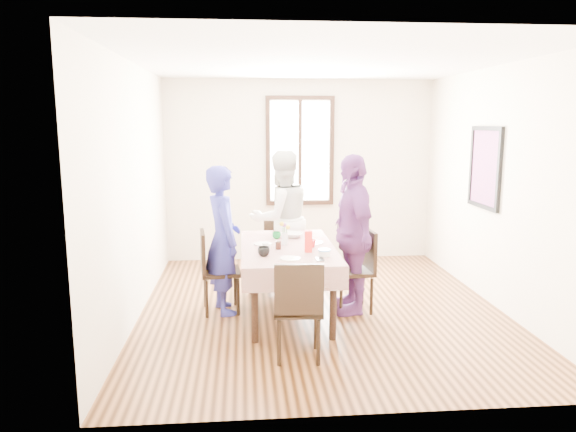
% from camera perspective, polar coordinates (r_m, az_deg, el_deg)
% --- Properties ---
extents(ground, '(4.50, 4.50, 0.00)m').
position_cam_1_polar(ground, '(6.14, 3.48, -9.76)').
color(ground, black).
rests_on(ground, ground).
extents(back_wall, '(4.00, 0.00, 4.00)m').
position_cam_1_polar(back_wall, '(8.04, 1.26, 4.85)').
color(back_wall, beige).
rests_on(back_wall, ground).
extents(right_wall, '(0.00, 4.50, 4.50)m').
position_cam_1_polar(right_wall, '(6.43, 21.58, 2.84)').
color(right_wall, beige).
rests_on(right_wall, ground).
extents(window_frame, '(1.02, 0.06, 1.62)m').
position_cam_1_polar(window_frame, '(8.00, 1.28, 6.98)').
color(window_frame, black).
rests_on(window_frame, back_wall).
extents(window_pane, '(0.90, 0.02, 1.50)m').
position_cam_1_polar(window_pane, '(8.01, 1.27, 6.98)').
color(window_pane, white).
rests_on(window_pane, back_wall).
extents(art_poster, '(0.04, 0.76, 0.96)m').
position_cam_1_polar(art_poster, '(6.67, 20.39, 4.88)').
color(art_poster, red).
rests_on(art_poster, right_wall).
extents(dining_table, '(0.87, 1.59, 0.75)m').
position_cam_1_polar(dining_table, '(5.82, -0.04, -6.96)').
color(dining_table, black).
rests_on(dining_table, ground).
extents(tablecloth, '(0.99, 1.71, 0.01)m').
position_cam_1_polar(tablecloth, '(5.72, -0.04, -3.31)').
color(tablecloth, '#510704').
rests_on(tablecloth, dining_table).
extents(chair_left, '(0.46, 0.46, 0.91)m').
position_cam_1_polar(chair_left, '(5.93, -7.21, -5.92)').
color(chair_left, black).
rests_on(chair_left, ground).
extents(chair_right, '(0.45, 0.45, 0.91)m').
position_cam_1_polar(chair_right, '(5.95, 6.93, -5.86)').
color(chair_right, black).
rests_on(chair_right, ground).
extents(chair_far, '(0.43, 0.43, 0.91)m').
position_cam_1_polar(chair_far, '(6.85, -0.82, -3.65)').
color(chair_far, black).
rests_on(chair_far, ground).
extents(chair_near, '(0.45, 0.45, 0.91)m').
position_cam_1_polar(chair_near, '(4.76, 1.09, -9.88)').
color(chair_near, black).
rests_on(chair_near, ground).
extents(person_left, '(0.54, 0.68, 1.62)m').
position_cam_1_polar(person_left, '(5.84, -7.09, -2.55)').
color(person_left, navy).
rests_on(person_left, ground).
extents(person_far, '(1.03, 0.93, 1.73)m').
position_cam_1_polar(person_far, '(6.75, -0.81, -0.29)').
color(person_far, silver).
rests_on(person_far, ground).
extents(person_right, '(0.52, 1.06, 1.74)m').
position_cam_1_polar(person_right, '(5.84, 6.83, -1.93)').
color(person_right, '#673275').
rests_on(person_right, ground).
extents(mug_black, '(0.16, 0.16, 0.09)m').
position_cam_1_polar(mug_black, '(5.29, -2.62, -3.83)').
color(mug_black, black).
rests_on(mug_black, tablecloth).
extents(mug_flag, '(0.12, 0.12, 0.08)m').
position_cam_1_polar(mug_flag, '(5.67, 2.60, -2.97)').
color(mug_flag, red).
rests_on(mug_flag, tablecloth).
extents(mug_green, '(0.14, 0.14, 0.08)m').
position_cam_1_polar(mug_green, '(6.08, -1.24, -2.08)').
color(mug_green, '#0C7226').
rests_on(mug_green, tablecloth).
extents(serving_bowl, '(0.29, 0.29, 0.06)m').
position_cam_1_polar(serving_bowl, '(6.14, 0.52, -2.05)').
color(serving_bowl, white).
rests_on(serving_bowl, tablecloth).
extents(juice_carton, '(0.07, 0.07, 0.22)m').
position_cam_1_polar(juice_carton, '(5.44, 2.20, -2.73)').
color(juice_carton, red).
rests_on(juice_carton, tablecloth).
extents(butter_tub, '(0.12, 0.12, 0.06)m').
position_cam_1_polar(butter_tub, '(5.31, 3.91, -4.01)').
color(butter_tub, white).
rests_on(butter_tub, tablecloth).
extents(jam_jar, '(0.06, 0.06, 0.08)m').
position_cam_1_polar(jam_jar, '(5.57, -1.05, -3.17)').
color(jam_jar, black).
rests_on(jam_jar, tablecloth).
extents(drinking_glass, '(0.07, 0.07, 0.10)m').
position_cam_1_polar(drinking_glass, '(5.43, -2.40, -3.43)').
color(drinking_glass, silver).
rests_on(drinking_glass, tablecloth).
extents(smartphone, '(0.07, 0.15, 0.01)m').
position_cam_1_polar(smartphone, '(5.18, 3.42, -4.63)').
color(smartphone, black).
rests_on(smartphone, tablecloth).
extents(flower_vase, '(0.07, 0.07, 0.14)m').
position_cam_1_polar(flower_vase, '(5.76, -0.35, -2.46)').
color(flower_vase, silver).
rests_on(flower_vase, tablecloth).
extents(plate_left, '(0.20, 0.20, 0.01)m').
position_cam_1_polar(plate_left, '(5.81, -2.72, -3.00)').
color(plate_left, white).
rests_on(plate_left, tablecloth).
extents(plate_right, '(0.20, 0.20, 0.01)m').
position_cam_1_polar(plate_right, '(5.86, 2.75, -2.87)').
color(plate_right, white).
rests_on(plate_right, tablecloth).
extents(plate_far, '(0.20, 0.20, 0.01)m').
position_cam_1_polar(plate_far, '(6.32, -0.56, -1.90)').
color(plate_far, white).
rests_on(plate_far, tablecloth).
extents(plate_near, '(0.20, 0.20, 0.01)m').
position_cam_1_polar(plate_near, '(5.18, 0.25, -4.58)').
color(plate_near, white).
rests_on(plate_near, tablecloth).
extents(butter_lid, '(0.12, 0.12, 0.01)m').
position_cam_1_polar(butter_lid, '(5.30, 3.92, -3.64)').
color(butter_lid, blue).
rests_on(butter_lid, butter_tub).
extents(flower_bunch, '(0.09, 0.09, 0.10)m').
position_cam_1_polar(flower_bunch, '(5.74, -0.35, -1.32)').
color(flower_bunch, yellow).
rests_on(flower_bunch, flower_vase).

